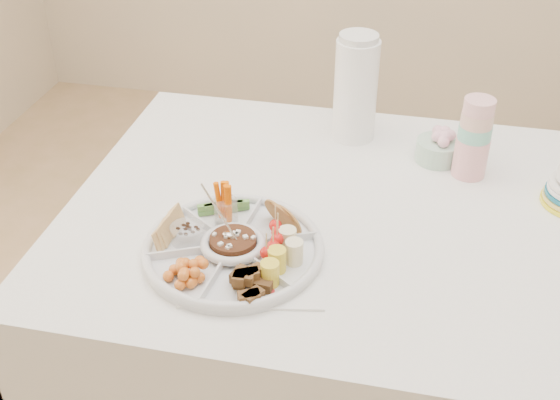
# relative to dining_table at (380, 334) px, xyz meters

# --- Properties ---
(dining_table) EXTENTS (1.52, 1.02, 0.76)m
(dining_table) POSITION_rel_dining_table_xyz_m (0.00, 0.00, 0.00)
(dining_table) COLOR white
(dining_table) RESTS_ON floor
(party_tray) EXTENTS (0.50, 0.50, 0.04)m
(party_tray) POSITION_rel_dining_table_xyz_m (-0.32, -0.21, 0.40)
(party_tray) COLOR silver
(party_tray) RESTS_ON dining_table
(bean_dip) EXTENTS (0.13, 0.13, 0.04)m
(bean_dip) POSITION_rel_dining_table_xyz_m (-0.32, -0.21, 0.41)
(bean_dip) COLOR black
(bean_dip) RESTS_ON party_tray
(tortillas) EXTENTS (0.13, 0.13, 0.06)m
(tortillas) POSITION_rel_dining_table_xyz_m (-0.25, -0.11, 0.42)
(tortillas) COLOR #A97D30
(tortillas) RESTS_ON party_tray
(carrot_cucumber) EXTENTS (0.14, 0.14, 0.09)m
(carrot_cucumber) POSITION_rel_dining_table_xyz_m (-0.38, -0.10, 0.44)
(carrot_cucumber) COLOR #FF6600
(carrot_cucumber) RESTS_ON party_tray
(pita_raisins) EXTENTS (0.13, 0.13, 0.06)m
(pita_raisins) POSITION_rel_dining_table_xyz_m (-0.45, -0.20, 0.42)
(pita_raisins) COLOR tan
(pita_raisins) RESTS_ON party_tray
(cherries) EXTENTS (0.14, 0.14, 0.04)m
(cherries) POSITION_rel_dining_table_xyz_m (-0.40, -0.32, 0.42)
(cherries) COLOR orange
(cherries) RESTS_ON party_tray
(granola_chunks) EXTENTS (0.15, 0.15, 0.05)m
(granola_chunks) POSITION_rel_dining_table_xyz_m (-0.27, -0.33, 0.42)
(granola_chunks) COLOR brown
(granola_chunks) RESTS_ON party_tray
(banana_tomato) EXTENTS (0.16, 0.16, 0.10)m
(banana_tomato) POSITION_rel_dining_table_xyz_m (-0.19, -0.23, 0.44)
(banana_tomato) COLOR #EACD5D
(banana_tomato) RESTS_ON party_tray
(cup_stack) EXTENTS (0.09, 0.09, 0.23)m
(cup_stack) POSITION_rel_dining_table_xyz_m (0.17, 0.22, 0.49)
(cup_stack) COLOR white
(cup_stack) RESTS_ON dining_table
(thermos) EXTENTS (0.14, 0.14, 0.30)m
(thermos) POSITION_rel_dining_table_xyz_m (-0.14, 0.36, 0.53)
(thermos) COLOR white
(thermos) RESTS_ON dining_table
(flower_bowl) EXTENTS (0.15, 0.15, 0.08)m
(flower_bowl) POSITION_rel_dining_table_xyz_m (0.09, 0.28, 0.42)
(flower_bowl) COLOR silver
(flower_bowl) RESTS_ON dining_table
(placemat) EXTENTS (0.30, 0.15, 0.01)m
(placemat) POSITION_rel_dining_table_xyz_m (-0.26, -0.33, 0.38)
(placemat) COLOR silver
(placemat) RESTS_ON dining_table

